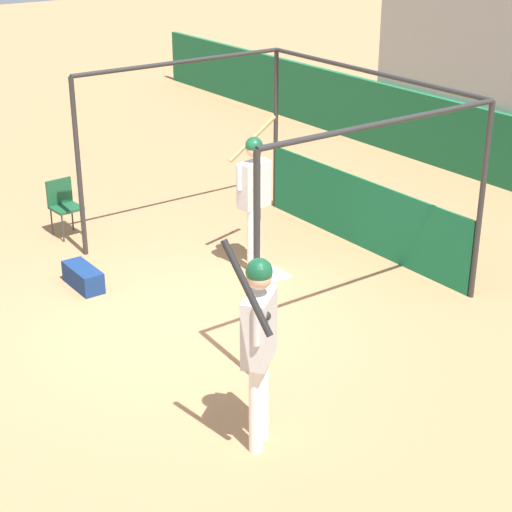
{
  "coord_description": "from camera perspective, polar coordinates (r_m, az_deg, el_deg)",
  "views": [
    {
      "loc": [
        7.79,
        -4.44,
        4.79
      ],
      "look_at": [
        0.79,
        0.63,
        1.04
      ],
      "focal_mm": 60.0,
      "sensor_mm": 36.0,
      "label": 1
    }
  ],
  "objects": [
    {
      "name": "ground_plane",
      "position": [
        10.16,
        -5.53,
        -4.76
      ],
      "size": [
        60.0,
        60.0,
        0.0
      ],
      "primitive_type": "plane",
      "color": "#A8754C"
    },
    {
      "name": "batting_cage",
      "position": [
        11.71,
        5.07,
        4.9
      ],
      "size": [
        4.19,
        3.43,
        2.54
      ],
      "color": "#282828",
      "rests_on": "ground"
    },
    {
      "name": "home_plate",
      "position": [
        11.43,
        0.9,
        -1.26
      ],
      "size": [
        0.44,
        0.44,
        0.02
      ],
      "color": "white",
      "rests_on": "ground"
    },
    {
      "name": "player_batter",
      "position": [
        11.29,
        -0.14,
        4.47
      ],
      "size": [
        0.52,
        0.86,
        1.97
      ],
      "rotation": [
        0.0,
        0.0,
        1.7
      ],
      "color": "white",
      "rests_on": "ground"
    },
    {
      "name": "player_waiting",
      "position": [
        7.54,
        0.2,
        -5.29
      ],
      "size": [
        0.72,
        0.64,
        2.16
      ],
      "rotation": [
        0.0,
        0.0,
        -0.89
      ],
      "color": "white",
      "rests_on": "ground"
    },
    {
      "name": "folding_chair",
      "position": [
        12.91,
        -12.74,
        3.56
      ],
      "size": [
        0.43,
        0.43,
        0.84
      ],
      "rotation": [
        0.0,
        0.0,
        -1.5
      ],
      "color": "#194C2D",
      "rests_on": "ground"
    },
    {
      "name": "equipment_bag",
      "position": [
        11.27,
        -11.45,
        -1.39
      ],
      "size": [
        0.7,
        0.28,
        0.28
      ],
      "color": "navy",
      "rests_on": "ground"
    }
  ]
}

